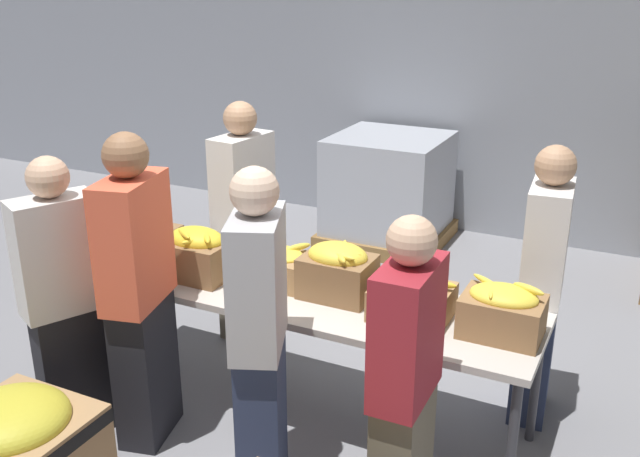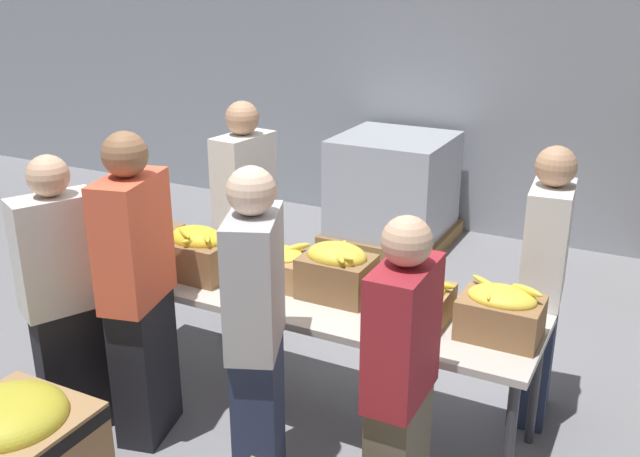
% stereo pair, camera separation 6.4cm
% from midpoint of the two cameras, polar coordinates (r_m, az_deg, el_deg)
% --- Properties ---
extents(ground_plane, '(30.00, 30.00, 0.00)m').
position_cam_midpoint_polar(ground_plane, '(4.41, -1.96, -14.16)').
color(ground_plane, gray).
extents(wall_back, '(16.00, 0.08, 4.00)m').
position_cam_midpoint_polar(wall_back, '(6.93, 12.09, 15.72)').
color(wall_back, '#9399A3').
rests_on(wall_back, ground_plane).
extents(sorting_table, '(2.69, 0.72, 0.77)m').
position_cam_midpoint_polar(sorting_table, '(4.05, -2.08, -5.78)').
color(sorting_table, beige).
rests_on(sorting_table, ground_plane).
extents(banana_box_0, '(0.39, 0.31, 0.25)m').
position_cam_midpoint_polar(banana_box_0, '(4.62, -14.23, -0.76)').
color(banana_box_0, olive).
rests_on(banana_box_0, sorting_table).
extents(banana_box_1, '(0.39, 0.31, 0.31)m').
position_cam_midpoint_polar(banana_box_1, '(4.23, -10.22, -1.88)').
color(banana_box_1, olive).
rests_on(banana_box_1, sorting_table).
extents(banana_box_2, '(0.39, 0.31, 0.23)m').
position_cam_midpoint_polar(banana_box_2, '(4.12, -3.99, -2.89)').
color(banana_box_2, '#A37A4C').
rests_on(banana_box_2, sorting_table).
extents(banana_box_3, '(0.39, 0.33, 0.31)m').
position_cam_midpoint_polar(banana_box_3, '(3.91, 0.95, -3.32)').
color(banana_box_3, olive).
rests_on(banana_box_3, sorting_table).
extents(banana_box_4, '(0.42, 0.34, 0.24)m').
position_cam_midpoint_polar(banana_box_4, '(3.73, 6.91, -5.43)').
color(banana_box_4, '#A37A4C').
rests_on(banana_box_4, sorting_table).
extents(banana_box_5, '(0.40, 0.29, 0.28)m').
position_cam_midpoint_polar(banana_box_5, '(3.62, 13.89, -6.42)').
color(banana_box_5, olive).
rests_on(banana_box_5, sorting_table).
extents(volunteer_0, '(0.22, 0.42, 1.57)m').
position_cam_midpoint_polar(volunteer_0, '(3.17, 6.21, -12.57)').
color(volunteer_0, '#6B604C').
rests_on(volunteer_0, ground_plane).
extents(volunteer_1, '(0.34, 0.51, 1.73)m').
position_cam_midpoint_polar(volunteer_1, '(3.90, -14.74, -5.13)').
color(volunteer_1, black).
rests_on(volunteer_1, ground_plane).
extents(volunteer_2, '(0.27, 0.47, 1.67)m').
position_cam_midpoint_polar(volunteer_2, '(4.93, -6.46, 0.42)').
color(volunteer_2, '#6B604C').
rests_on(volunteer_2, ground_plane).
extents(volunteer_3, '(0.38, 0.48, 1.61)m').
position_cam_midpoint_polar(volunteer_3, '(4.07, -20.16, -5.66)').
color(volunteer_3, black).
rests_on(volunteer_3, ground_plane).
extents(volunteer_4, '(0.25, 0.45, 1.62)m').
position_cam_midpoint_polar(volunteer_4, '(4.16, 16.85, -4.58)').
color(volunteer_4, '#2D3856').
rests_on(volunteer_4, ground_plane).
extents(volunteer_5, '(0.38, 0.50, 1.67)m').
position_cam_midpoint_polar(volunteer_5, '(3.44, -5.43, -8.71)').
color(volunteer_5, '#2D3856').
rests_on(volunteer_5, ground_plane).
extents(pallet_stack_2, '(1.10, 1.10, 1.03)m').
position_cam_midpoint_polar(pallet_stack_2, '(6.76, 5.22, 3.04)').
color(pallet_stack_2, olive).
rests_on(pallet_stack_2, ground_plane).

